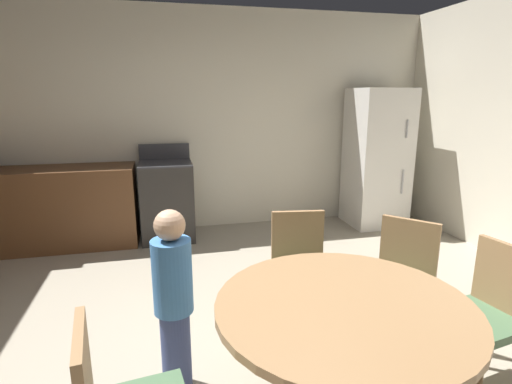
{
  "coord_description": "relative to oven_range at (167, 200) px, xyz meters",
  "views": [
    {
      "loc": [
        -0.47,
        -2.07,
        1.68
      ],
      "look_at": [
        0.29,
        1.17,
        0.87
      ],
      "focal_mm": 28.13,
      "sensor_mm": 36.0,
      "label": 1
    }
  ],
  "objects": [
    {
      "name": "refrigerator",
      "position": [
        2.68,
        -0.05,
        0.41
      ],
      "size": [
        0.68,
        0.68,
        1.76
      ],
      "color": "white",
      "rests_on": "ground"
    },
    {
      "name": "wall_back",
      "position": [
        0.45,
        0.4,
        0.88
      ],
      "size": [
        6.19,
        0.12,
        2.7
      ],
      "primitive_type": "cube",
      "color": "silver",
      "rests_on": "ground"
    },
    {
      "name": "kitchen_counter",
      "position": [
        -1.35,
        -0.0,
        -0.02
      ],
      "size": [
        2.0,
        0.6,
        0.9
      ],
      "primitive_type": "cube",
      "color": "brown",
      "rests_on": "ground"
    },
    {
      "name": "ground_plane",
      "position": [
        0.45,
        -2.63,
        -0.47
      ],
      "size": [
        14.0,
        14.0,
        0.0
      ],
      "primitive_type": "plane",
      "color": "#A89E89"
    },
    {
      "name": "person_child",
      "position": [
        -0.01,
        -2.62,
        0.11
      ],
      "size": [
        0.31,
        0.31,
        1.09
      ],
      "rotation": [
        0.0,
        0.0,
        5.64
      ],
      "color": "#3D4C84",
      "rests_on": "ground"
    },
    {
      "name": "chair_east",
      "position": [
        1.73,
        -3.01,
        0.03
      ],
      "size": [
        0.46,
        0.46,
        0.87
      ],
      "rotation": [
        0.0,
        0.0,
        3.31
      ],
      "color": "#9E754C",
      "rests_on": "ground"
    },
    {
      "name": "dining_table",
      "position": [
        0.75,
        -3.18,
        0.13
      ],
      "size": [
        1.19,
        1.19,
        0.76
      ],
      "color": "#9E754C",
      "rests_on": "ground"
    },
    {
      "name": "chair_north",
      "position": [
        0.89,
        -2.2,
        0.03
      ],
      "size": [
        0.45,
        0.45,
        0.87
      ],
      "rotation": [
        0.0,
        0.0,
        4.57
      ],
      "color": "#9E754C",
      "rests_on": "ground"
    },
    {
      "name": "chair_northeast",
      "position": [
        1.49,
        -2.52,
        0.03
      ],
      "size": [
        0.56,
        0.56,
        0.87
      ],
      "rotation": [
        0.0,
        0.0,
        3.87
      ],
      "color": "#9E754C",
      "rests_on": "ground"
    },
    {
      "name": "oven_range",
      "position": [
        0.0,
        0.0,
        0.0
      ],
      "size": [
        0.6,
        0.6,
        1.1
      ],
      "color": "#2D2B28",
      "rests_on": "ground"
    }
  ]
}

